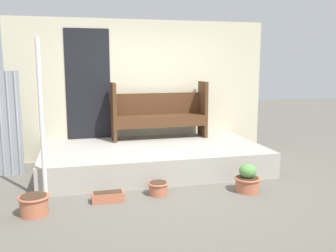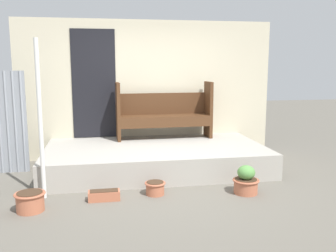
# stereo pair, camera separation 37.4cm
# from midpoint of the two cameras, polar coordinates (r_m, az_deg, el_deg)

# --- Properties ---
(ground_plane) EXTENTS (24.00, 24.00, 0.00)m
(ground_plane) POSITION_cam_midpoint_polar(r_m,az_deg,el_deg) (5.53, 1.63, -9.40)
(ground_plane) COLOR #666056
(porch_slab) EXTENTS (3.66, 1.95, 0.41)m
(porch_slab) POSITION_cam_midpoint_polar(r_m,az_deg,el_deg) (6.39, -0.22, -4.90)
(porch_slab) COLOR #A8A399
(porch_slab) RESTS_ON ground_plane
(house_wall) EXTENTS (4.86, 0.08, 2.60)m
(house_wall) POSITION_cam_midpoint_polar(r_m,az_deg,el_deg) (7.19, -1.94, 5.60)
(house_wall) COLOR beige
(house_wall) RESTS_ON ground_plane
(support_post) EXTENTS (0.06, 0.06, 2.11)m
(support_post) POSITION_cam_midpoint_polar(r_m,az_deg,el_deg) (5.10, -16.93, 0.81)
(support_post) COLOR white
(support_post) RESTS_ON ground_plane
(bench) EXTENTS (1.77, 0.44, 1.05)m
(bench) POSITION_cam_midpoint_polar(r_m,az_deg,el_deg) (6.97, 0.92, 2.28)
(bench) COLOR #4C2D19
(bench) RESTS_ON porch_slab
(flower_pot_left) EXTENTS (0.38, 0.38, 0.24)m
(flower_pot_left) POSITION_cam_midpoint_polar(r_m,az_deg,el_deg) (4.90, -18.21, -10.81)
(flower_pot_left) COLOR #B76647
(flower_pot_left) RESTS_ON ground_plane
(flower_pot_middle) EXTENTS (0.29, 0.29, 0.18)m
(flower_pot_middle) POSITION_cam_midpoint_polar(r_m,az_deg,el_deg) (5.23, 0.09, -9.36)
(flower_pot_middle) COLOR #B76647
(flower_pot_middle) RESTS_ON ground_plane
(flower_pot_right) EXTENTS (0.37, 0.37, 0.40)m
(flower_pot_right) POSITION_cam_midpoint_polar(r_m,az_deg,el_deg) (5.40, 13.76, -8.20)
(flower_pot_right) COLOR #B76647
(flower_pot_right) RESTS_ON ground_plane
(planter_box_rect) EXTENTS (0.42, 0.17, 0.13)m
(planter_box_rect) POSITION_cam_midpoint_polar(r_m,az_deg,el_deg) (5.08, -7.61, -10.45)
(planter_box_rect) COLOR #B76647
(planter_box_rect) RESTS_ON ground_plane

